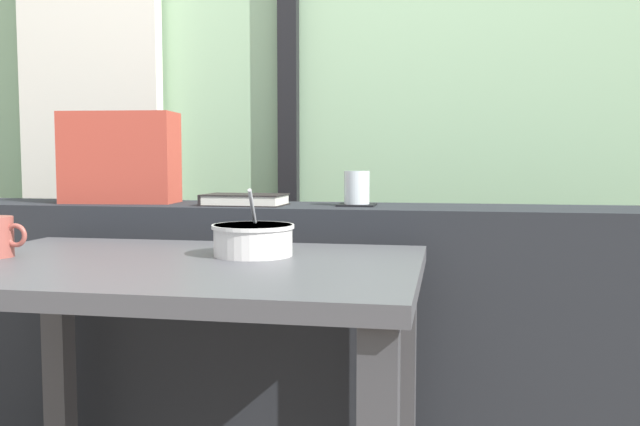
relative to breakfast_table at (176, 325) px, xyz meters
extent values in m
cube|color=#9EC699|center=(0.09, 1.22, 0.79)|extent=(4.80, 0.08, 2.80)
cube|color=silver|center=(-0.80, 1.12, 0.64)|extent=(0.56, 0.06, 2.50)
cube|color=black|center=(-0.04, 1.15, 0.69)|extent=(0.07, 0.05, 2.60)
cube|color=#23262B|center=(0.09, 0.55, -0.20)|extent=(2.80, 0.30, 0.82)
cube|color=#414145|center=(-0.44, 0.28, -0.26)|extent=(0.06, 0.06, 0.70)
cube|color=#414145|center=(0.44, 0.28, -0.26)|extent=(0.06, 0.06, 0.70)
cube|color=#4C4C51|center=(0.00, 0.00, 0.11)|extent=(0.98, 0.67, 0.03)
cube|color=black|center=(0.30, 0.54, 0.21)|extent=(0.10, 0.10, 0.00)
cylinder|color=white|center=(0.30, 0.54, 0.26)|extent=(0.07, 0.07, 0.09)
cylinder|color=orange|center=(0.30, 0.54, 0.25)|extent=(0.06, 0.06, 0.07)
cube|color=black|center=(-0.01, 0.51, 0.21)|extent=(0.22, 0.15, 0.00)
cube|color=silver|center=(-0.01, 0.51, 0.22)|extent=(0.21, 0.14, 0.02)
cube|color=black|center=(-0.01, 0.51, 0.24)|extent=(0.22, 0.15, 0.00)
cube|color=black|center=(-0.11, 0.51, 0.22)|extent=(0.01, 0.14, 0.03)
cube|color=#B74233|center=(-0.39, 0.55, 0.34)|extent=(0.33, 0.17, 0.26)
cylinder|color=silver|center=(0.14, 0.10, 0.16)|extent=(0.17, 0.17, 0.07)
cylinder|color=silver|center=(0.14, 0.10, 0.19)|extent=(0.17, 0.17, 0.01)
cylinder|color=#B27038|center=(0.14, 0.10, 0.16)|extent=(0.15, 0.15, 0.04)
cylinder|color=silver|center=(0.13, 0.12, 0.21)|extent=(0.02, 0.12, 0.13)
ellipsoid|color=silver|center=(0.13, 0.14, 0.17)|extent=(0.03, 0.05, 0.01)
torus|color=#9E4C42|center=(-0.34, -0.02, 0.18)|extent=(0.05, 0.01, 0.05)
camera|label=1|loc=(0.54, -1.28, 0.34)|focal=38.31mm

